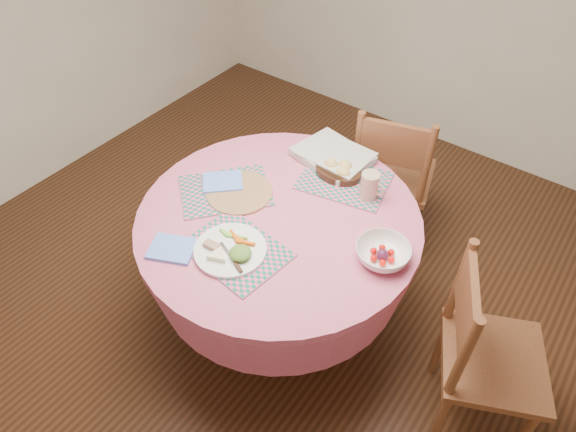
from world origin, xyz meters
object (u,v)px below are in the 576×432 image
at_px(latte_mug, 370,186).
at_px(bread_bowl, 338,169).
at_px(dining_table, 279,246).
at_px(dinner_plate, 230,250).
at_px(chair_back, 391,175).
at_px(fruit_bowl, 383,254).
at_px(chair_right, 483,353).
at_px(wicker_trivet, 239,192).

bearing_deg(latte_mug, bread_bowl, 165.27).
relative_size(dining_table, dinner_plate, 4.23).
relative_size(chair_back, dinner_plate, 3.18).
height_order(bread_bowl, fruit_bowl, bread_bowl).
xyz_separation_m(chair_right, wicker_trivet, (-1.19, -0.07, 0.28)).
distance_m(chair_right, fruit_bowl, 0.57).
relative_size(dinner_plate, latte_mug, 2.33).
bearing_deg(chair_back, fruit_bowl, 96.81).
xyz_separation_m(dinner_plate, bread_bowl, (0.08, 0.67, 0.01)).
xyz_separation_m(chair_back, dinner_plate, (-0.16, -1.12, 0.28)).
relative_size(dining_table, bread_bowl, 5.39).
relative_size(dining_table, latte_mug, 9.86).
xyz_separation_m(dining_table, fruit_bowl, (0.48, 0.05, 0.23)).
xyz_separation_m(dinner_plate, fruit_bowl, (0.50, 0.33, 0.01)).
xyz_separation_m(chair_right, latte_mug, (-0.71, 0.25, 0.34)).
height_order(chair_right, bread_bowl, chair_right).
distance_m(latte_mug, fruit_bowl, 0.37).
bearing_deg(wicker_trivet, chair_right, 3.43).
height_order(chair_right, latte_mug, chair_right).
bearing_deg(dining_table, fruit_bowl, 5.88).
distance_m(dinner_plate, latte_mug, 0.68).
bearing_deg(bread_bowl, chair_right, -18.71).
distance_m(bread_bowl, fruit_bowl, 0.54).
distance_m(chair_right, chair_back, 1.12).
relative_size(dining_table, wicker_trivet, 4.13).
xyz_separation_m(wicker_trivet, latte_mug, (0.48, 0.32, 0.06)).
bearing_deg(fruit_bowl, chair_right, 4.04).
xyz_separation_m(chair_back, bread_bowl, (-0.08, -0.45, 0.30)).
xyz_separation_m(dining_table, latte_mug, (0.25, 0.34, 0.26)).
xyz_separation_m(chair_right, fruit_bowl, (-0.48, -0.03, 0.30)).
bearing_deg(chair_right, latte_mug, 45.30).
bearing_deg(dining_table, wicker_trivet, 177.13).
height_order(chair_right, chair_back, chair_back).
relative_size(latte_mug, fruit_bowl, 0.53).
xyz_separation_m(chair_back, fruit_bowl, (0.34, -0.79, 0.30)).
bearing_deg(bread_bowl, dining_table, -98.15).
xyz_separation_m(bread_bowl, fruit_bowl, (0.42, -0.34, 0.00)).
bearing_deg(dinner_plate, fruit_bowl, 33.61).
bearing_deg(dinner_plate, latte_mug, 66.12).
relative_size(chair_back, fruit_bowl, 3.94).
distance_m(wicker_trivet, dinner_plate, 0.36).
distance_m(chair_right, wicker_trivet, 1.22).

